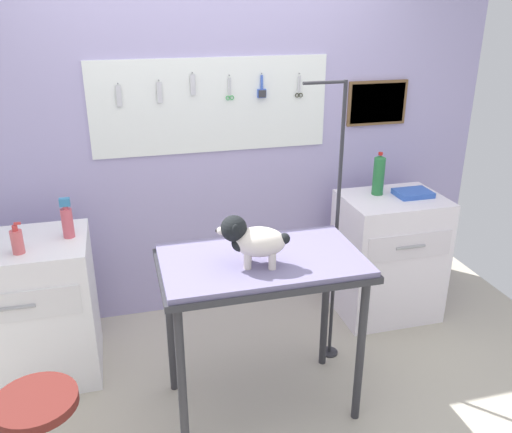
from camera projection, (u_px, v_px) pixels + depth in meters
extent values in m
cube|color=#B8B09C|center=(258.00, 421.00, 2.95)|extent=(4.40, 4.00, 0.04)
cube|color=#A99FCE|center=(210.00, 154.00, 3.66)|extent=(4.00, 0.06, 2.30)
cube|color=white|center=(212.00, 106.00, 3.50)|extent=(1.57, 0.02, 0.61)
cylinder|color=gray|center=(118.00, 83.00, 3.29)|extent=(0.01, 0.02, 0.01)
cube|color=silver|center=(119.00, 96.00, 3.31)|extent=(0.03, 0.01, 0.13)
cylinder|color=gray|center=(159.00, 80.00, 3.35)|extent=(0.01, 0.02, 0.01)
cube|color=silver|center=(160.00, 93.00, 3.37)|extent=(0.03, 0.01, 0.13)
cylinder|color=gray|center=(192.00, 72.00, 3.38)|extent=(0.01, 0.02, 0.01)
cube|color=silver|center=(193.00, 85.00, 3.40)|extent=(0.03, 0.01, 0.13)
cylinder|color=gray|center=(229.00, 75.00, 3.45)|extent=(0.01, 0.02, 0.01)
cube|color=silver|center=(229.00, 86.00, 3.46)|extent=(0.01, 0.00, 0.11)
cube|color=silver|center=(231.00, 86.00, 3.47)|extent=(0.01, 0.00, 0.11)
torus|color=green|center=(228.00, 98.00, 3.49)|extent=(0.03, 0.01, 0.03)
torus|color=green|center=(232.00, 98.00, 3.50)|extent=(0.03, 0.01, 0.03)
cylinder|color=gray|center=(261.00, 73.00, 3.50)|extent=(0.01, 0.02, 0.01)
cylinder|color=#3F60C6|center=(262.00, 82.00, 3.51)|extent=(0.02, 0.02, 0.09)
cube|color=#3F60C6|center=(262.00, 93.00, 3.54)|extent=(0.06, 0.02, 0.06)
cube|color=#333338|center=(262.00, 94.00, 3.52)|extent=(0.05, 0.01, 0.05)
cylinder|color=gray|center=(299.00, 73.00, 3.56)|extent=(0.01, 0.02, 0.01)
cube|color=silver|center=(298.00, 84.00, 3.58)|extent=(0.01, 0.00, 0.11)
cube|color=silver|center=(300.00, 84.00, 3.58)|extent=(0.01, 0.00, 0.11)
torus|color=black|center=(297.00, 95.00, 3.60)|extent=(0.03, 0.01, 0.03)
torus|color=black|center=(301.00, 95.00, 3.61)|extent=(0.03, 0.01, 0.03)
cube|color=brown|center=(377.00, 103.00, 3.79)|extent=(0.44, 0.02, 0.31)
cube|color=#A2835A|center=(378.00, 103.00, 3.79)|extent=(0.41, 0.01, 0.27)
cylinder|color=#2D2D33|center=(182.00, 382.00, 2.57)|extent=(0.04, 0.04, 0.85)
cylinder|color=#2D2D33|center=(360.00, 352.00, 2.79)|extent=(0.04, 0.04, 0.85)
cylinder|color=#2D2D33|center=(170.00, 326.00, 3.01)|extent=(0.04, 0.04, 0.85)
cylinder|color=#2D2D33|center=(325.00, 304.00, 3.23)|extent=(0.04, 0.04, 0.85)
cube|color=#2D2D33|center=(262.00, 266.00, 2.74)|extent=(1.05, 0.61, 0.03)
cube|color=slate|center=(262.00, 260.00, 2.72)|extent=(1.02, 0.59, 0.03)
cylinder|color=#2D2D33|center=(329.00, 352.00, 3.48)|extent=(0.11, 0.11, 0.01)
cylinder|color=#2D2D33|center=(337.00, 230.00, 3.16)|extent=(0.02, 0.02, 1.74)
cylinder|color=#2D2D33|center=(325.00, 82.00, 2.81)|extent=(0.24, 0.02, 0.02)
cylinder|color=silver|center=(247.00, 261.00, 2.59)|extent=(0.04, 0.04, 0.09)
cylinder|color=silver|center=(248.00, 254.00, 2.66)|extent=(0.04, 0.04, 0.09)
cylinder|color=silver|center=(272.00, 261.00, 2.59)|extent=(0.04, 0.04, 0.09)
cylinder|color=silver|center=(272.00, 254.00, 2.66)|extent=(0.04, 0.04, 0.09)
ellipsoid|color=silver|center=(259.00, 242.00, 2.60)|extent=(0.29, 0.23, 0.15)
ellipsoid|color=black|center=(241.00, 243.00, 2.60)|extent=(0.12, 0.13, 0.08)
sphere|color=black|center=(234.00, 228.00, 2.57)|extent=(0.13, 0.13, 0.13)
ellipsoid|color=silver|center=(222.00, 231.00, 2.58)|extent=(0.07, 0.06, 0.04)
sphere|color=black|center=(217.00, 231.00, 2.58)|extent=(0.02, 0.02, 0.02)
ellipsoid|color=black|center=(236.00, 231.00, 2.52)|extent=(0.04, 0.04, 0.07)
ellipsoid|color=black|center=(237.00, 222.00, 2.62)|extent=(0.04, 0.04, 0.07)
sphere|color=black|center=(285.00, 239.00, 2.59)|extent=(0.05, 0.05, 0.05)
cube|color=white|center=(24.00, 311.00, 3.14)|extent=(0.80, 0.56, 0.87)
cube|color=silver|center=(11.00, 308.00, 2.82)|extent=(0.70, 0.01, 0.17)
cylinder|color=#99999E|center=(11.00, 309.00, 2.81)|extent=(0.24, 0.02, 0.02)
cube|color=white|center=(388.00, 256.00, 3.80)|extent=(0.68, 0.52, 0.89)
cube|color=silver|center=(410.00, 247.00, 3.49)|extent=(0.60, 0.01, 0.18)
cylinder|color=#99999E|center=(411.00, 247.00, 3.48)|extent=(0.20, 0.02, 0.02)
cylinder|color=maroon|center=(35.00, 402.00, 2.33)|extent=(0.36, 0.36, 0.04)
cylinder|color=#D35D61|center=(17.00, 242.00, 2.85)|extent=(0.06, 0.06, 0.13)
cylinder|color=#CB3837|center=(15.00, 228.00, 2.82)|extent=(0.03, 0.03, 0.03)
cube|color=#CB3837|center=(17.00, 223.00, 2.81)|extent=(0.03, 0.01, 0.01)
cylinder|color=#D45764|center=(68.00, 223.00, 3.03)|extent=(0.06, 0.06, 0.17)
cylinder|color=#D45764|center=(65.00, 208.00, 3.00)|extent=(0.03, 0.03, 0.02)
cube|color=teal|center=(65.00, 202.00, 2.98)|extent=(0.06, 0.04, 0.04)
cylinder|color=#26723A|center=(379.00, 176.00, 3.64)|extent=(0.08, 0.08, 0.26)
cone|color=#26723A|center=(380.00, 157.00, 3.59)|extent=(0.08, 0.08, 0.02)
cylinder|color=red|center=(381.00, 154.00, 3.58)|extent=(0.03, 0.03, 0.02)
cube|color=blue|center=(413.00, 193.00, 3.66)|extent=(0.24, 0.18, 0.04)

